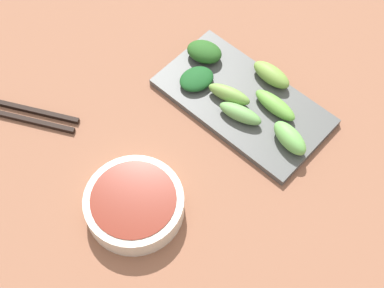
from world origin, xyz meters
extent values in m
cube|color=#8B5941|center=(0.00, 0.00, 0.01)|extent=(2.10, 2.10, 0.02)
cylinder|color=silver|center=(-0.15, -0.03, 0.04)|extent=(0.14, 0.14, 0.04)
cylinder|color=maroon|center=(-0.15, -0.03, 0.04)|extent=(0.12, 0.12, 0.03)
cube|color=#4C4E4C|center=(0.10, -0.03, 0.03)|extent=(0.15, 0.28, 0.01)
ellipsoid|color=#65A33E|center=(0.12, -0.08, 0.04)|extent=(0.03, 0.08, 0.02)
ellipsoid|color=#195020|center=(0.08, 0.05, 0.04)|extent=(0.07, 0.06, 0.02)
ellipsoid|color=#6BB354|center=(0.09, -0.13, 0.05)|extent=(0.05, 0.07, 0.03)
ellipsoid|color=#275A20|center=(0.12, 0.08, 0.05)|extent=(0.06, 0.07, 0.03)
ellipsoid|color=#769E41|center=(0.16, -0.04, 0.05)|extent=(0.03, 0.07, 0.03)
ellipsoid|color=#69A153|center=(0.07, -0.05, 0.04)|extent=(0.04, 0.08, 0.02)
ellipsoid|color=#77A449|center=(0.09, -0.01, 0.04)|extent=(0.04, 0.08, 0.03)
cube|color=black|center=(-0.18, 0.24, 0.02)|extent=(0.11, 0.21, 0.01)
cube|color=black|center=(-0.16, 0.24, 0.02)|extent=(0.11, 0.21, 0.01)
camera|label=1|loc=(-0.34, -0.32, 0.78)|focal=52.23mm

